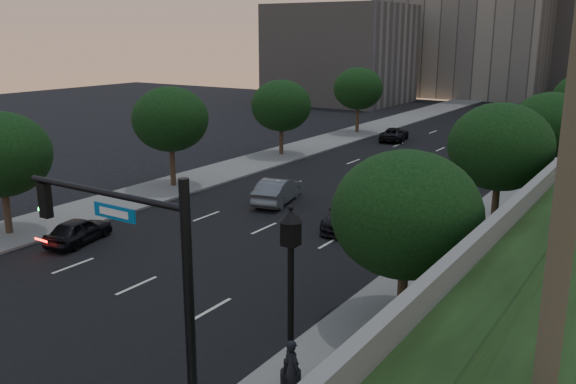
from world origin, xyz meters
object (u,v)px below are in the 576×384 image
Objects in this scene: traffic_signal_mast at (156,307)px; sedan_mid_left at (278,190)px; sedan_near_left at (79,230)px; sedan_far_left at (394,134)px; pedestrian_b at (448,265)px; pedestrian_c at (417,244)px; street_lamp at (291,309)px; pedestrian_a at (292,368)px; sedan_far_right at (496,154)px; sedan_near_right at (350,214)px.

traffic_signal_mast reaches higher than sedan_mid_left.
sedan_near_left reaches higher than sedan_far_left.
pedestrian_b is at bearing 138.33° from sedan_mid_left.
pedestrian_c is at bearing 140.88° from sedan_mid_left.
street_lamp is at bearing 62.17° from pedestrian_c.
traffic_signal_mast reaches higher than street_lamp.
street_lamp is at bearing 65.95° from traffic_signal_mast.
traffic_signal_mast is at bearing 55.26° from pedestrian_c.
pedestrian_a is at bearing 88.97° from pedestrian_b.
sedan_far_right is (-3.76, 35.86, -1.90)m from street_lamp.
pedestrian_c is (0.84, 14.93, -2.68)m from traffic_signal_mast.
sedan_far_right is at bearing 93.18° from traffic_signal_mast.
sedan_far_right is at bearing 95.99° from street_lamp.
sedan_mid_left is (4.08, 11.41, 0.13)m from sedan_near_left.
pedestrian_a is (6.03, -14.99, 0.26)m from sedan_near_right.
sedan_far_right is at bearing -59.73° from pedestrian_a.
pedestrian_a reaches higher than pedestrian_b.
pedestrian_a is (16.00, -5.41, 0.35)m from sedan_near_left.
sedan_near_left is 0.82× the size of sedan_far_left.
sedan_near_left is 2.25× the size of pedestrian_c.
traffic_signal_mast is 18.97m from sedan_near_right.
traffic_signal_mast is 4.12× the size of pedestrian_a.
sedan_near_right is 21.23m from sedan_far_right.
sedan_near_left is 16.30m from pedestrian_c.
pedestrian_b is (5.00, -26.10, 0.26)m from sedan_far_right.
sedan_far_right is (7.94, 19.30, -0.04)m from sedan_mid_left.
traffic_signal_mast reaches higher than sedan_near_right.
sedan_mid_left reaches higher than sedan_far_left.
sedan_near_left is (-14.20, 8.68, -3.03)m from traffic_signal_mast.
sedan_near_right is 3.00× the size of pedestrian_a.
traffic_signal_mast is 1.52× the size of sedan_far_left.
street_lamp is 1.10× the size of sedan_near_right.
sedan_far_left is (-14.70, 40.86, -1.99)m from street_lamp.
traffic_signal_mast reaches higher than sedan_far_left.
street_lamp is 20.36m from sedan_mid_left.
pedestrian_b is (2.81, 13.29, -2.68)m from traffic_signal_mast.
sedan_mid_left is 2.79× the size of pedestrian_c.
sedan_far_left is 27.61m from sedan_near_right.
pedestrian_c is at bearing -61.35° from pedestrian_a.
traffic_signal_mast is 1.49× the size of sedan_mid_left.
pedestrian_c is at bearing 103.88° from sedan_far_left.
pedestrian_c is (3.03, -24.45, 0.26)m from sedan_far_right.
sedan_near_right is 3.01× the size of pedestrian_b.
pedestrian_a is at bearing 149.06° from sedan_near_left.
pedestrian_c reaches higher than sedan_far_right.
sedan_mid_left is 24.49m from sedan_far_left.
pedestrian_c is (10.97, -5.15, 0.22)m from sedan_mid_left.
street_lamp is at bearing 149.68° from sedan_near_left.
sedan_mid_left is 2.78× the size of pedestrian_b.
sedan_near_right is at bearing 148.79° from sedan_mid_left.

